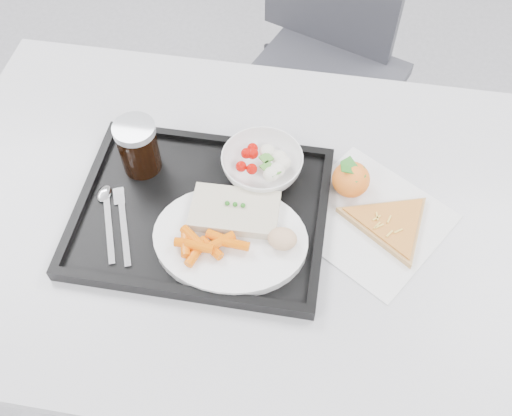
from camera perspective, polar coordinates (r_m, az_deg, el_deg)
The scene contains 15 objects.
room at distance 0.38m, azimuth -11.41°, elevation 19.23°, with size 6.04×7.04×2.84m.
table at distance 1.11m, azimuth -1.09°, elevation -2.35°, with size 1.20×0.80×0.75m.
chair at distance 1.72m, azimuth 6.87°, elevation 15.90°, with size 0.54×0.55×0.93m.
tray at distance 1.04m, azimuth -5.44°, elevation -0.40°, with size 0.45×0.35×0.03m.
dinner_plate at distance 0.99m, azimuth -2.58°, elevation -3.12°, with size 0.27×0.27×0.02m.
fish_fillet at distance 1.00m, azimuth -2.13°, elevation -0.28°, with size 0.16×0.10×0.03m.
bread_roll at distance 0.96m, azimuth 2.66°, elevation -3.09°, with size 0.06×0.05×0.03m.
salad_bowl at distance 1.07m, azimuth 0.62°, elevation 4.37°, with size 0.15×0.15×0.05m.
cola_glass at distance 1.08m, azimuth -11.71°, elevation 6.07°, with size 0.08×0.08×0.11m.
cutlery at distance 1.06m, azimuth -14.12°, elevation -0.60°, with size 0.11×0.17×0.01m.
napkin at distance 1.06m, azimuth 11.20°, elevation -1.06°, with size 0.34×0.34×0.00m.
tangerine at distance 1.06m, azimuth 9.47°, elevation 2.85°, with size 0.09×0.09×0.07m.
pizza_slice at distance 1.05m, azimuth 13.31°, elevation -1.56°, with size 0.23×0.23×0.02m.
carrot_pile at distance 0.96m, azimuth -5.16°, elevation -3.62°, with size 0.13×0.07×0.03m.
salad_contents at distance 1.06m, azimuth 1.11°, elevation 4.70°, with size 0.10×0.08×0.02m.
Camera 1 is at (0.12, -0.29, 1.61)m, focal length 40.00 mm.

